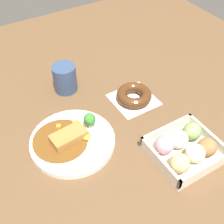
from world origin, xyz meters
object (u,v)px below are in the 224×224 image
curry_plate (72,140)px  coffee_mug (65,78)px  donut_box (185,148)px  chocolate_ring_donut (134,96)px

curry_plate → coffee_mug: coffee_mug is taller
donut_box → coffee_mug: coffee_mug is taller
donut_box → coffee_mug: 0.45m
donut_box → chocolate_ring_donut: 0.26m
curry_plate → coffee_mug: 0.24m
donut_box → coffee_mug: bearing=-69.6°
curry_plate → donut_box: size_ratio=1.34×
chocolate_ring_donut → coffee_mug: bearing=-44.5°
curry_plate → chocolate_ring_donut: size_ratio=1.75×
chocolate_ring_donut → donut_box: bearing=87.9°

